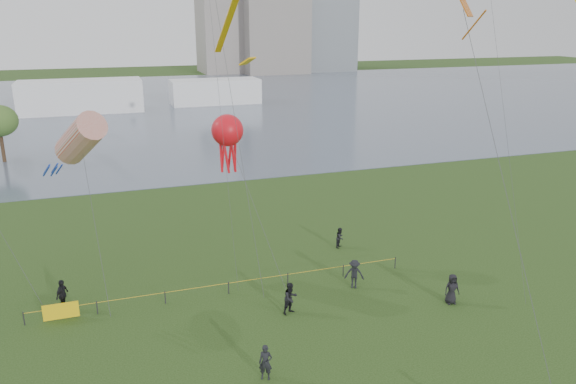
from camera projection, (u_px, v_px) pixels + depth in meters
name	position (u px, v px, depth m)	size (l,w,h in m)	color
lake	(146.00, 106.00, 113.78)	(400.00, 120.00, 0.08)	slate
building_mid	(271.00, 12.00, 178.38)	(20.00, 20.00, 38.00)	gray
building_low	(225.00, 28.00, 180.99)	(16.00, 18.00, 28.00)	gray
pavilion_left	(81.00, 96.00, 104.69)	(22.00, 8.00, 6.00)	white
pavilion_right	(215.00, 92.00, 115.54)	(18.00, 7.00, 5.00)	white
fence	(130.00, 301.00, 33.91)	(24.07, 0.07, 1.05)	black
spectator_a	(291.00, 298.00, 33.32)	(0.95, 0.74, 1.96)	black
spectator_b	(354.00, 274.00, 36.49)	(1.26, 0.73, 1.96)	black
spectator_c	(62.00, 295.00, 33.72)	(1.14, 0.48, 1.95)	black
spectator_d	(452.00, 289.00, 34.51)	(0.94, 0.61, 1.93)	black
spectator_f	(266.00, 362.00, 27.22)	(0.66, 0.44, 1.82)	black
spectator_g	(340.00, 238.00, 43.05)	(0.77, 0.60, 1.59)	black
kite_windsock	(80.00, 139.00, 35.72)	(4.34, 8.82, 11.54)	#3F3F42
kite_octopus	(227.00, 131.00, 38.48)	(3.09, 8.66, 10.65)	#3F3F42
kite_delta	(469.00, 22.00, 25.79)	(1.57, 9.71, 18.24)	#3F3F42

